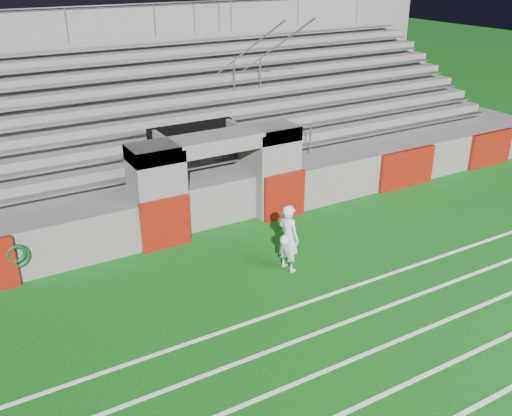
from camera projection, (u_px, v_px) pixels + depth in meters
ground at (288, 280)px, 13.26m from camera, size 90.00×90.00×0.00m
stadium_structure at (157, 133)px, 18.93m from camera, size 26.00×8.48×5.42m
goalkeeper_with_ball at (288, 238)px, 13.39m from camera, size 0.61×0.68×1.67m
hose_coil at (17, 256)px, 12.79m from camera, size 0.60×0.15×0.61m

